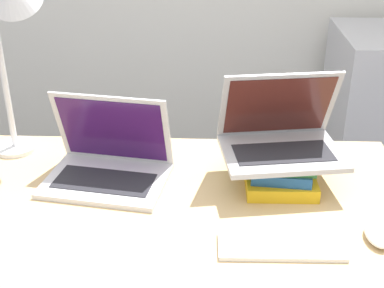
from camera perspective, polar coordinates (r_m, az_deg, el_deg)
The scene contains 8 objects.
desk at distance 1.59m, azimuth -1.14°, elevation -8.61°, with size 1.35×0.78×0.77m.
laptop_left at distance 1.63m, azimuth -8.93°, elevation -2.05°, with size 0.39×0.31×0.26m.
book_stack at distance 1.63m, azimuth 9.27°, elevation -2.31°, with size 0.21×0.28×0.09m.
laptop_on_books at distance 1.59m, azimuth 9.42°, elevation 0.76°, with size 0.38×0.30×0.24m.
wireless_keyboard at distance 1.37m, azimuth 9.49°, elevation -10.73°, with size 0.31×0.11×0.01m.
mouse at distance 1.45m, azimuth 19.21°, elevation -9.12°, with size 0.06×0.11×0.03m.
desk_lamp at distance 1.69m, azimuth -18.76°, elevation 13.17°, with size 0.23×0.20×0.63m.
mini_fridge at distance 2.85m, azimuth 18.97°, elevation 2.05°, with size 0.46×0.59×0.94m.
Camera 1 is at (0.08, -0.89, 1.61)m, focal length 50.00 mm.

